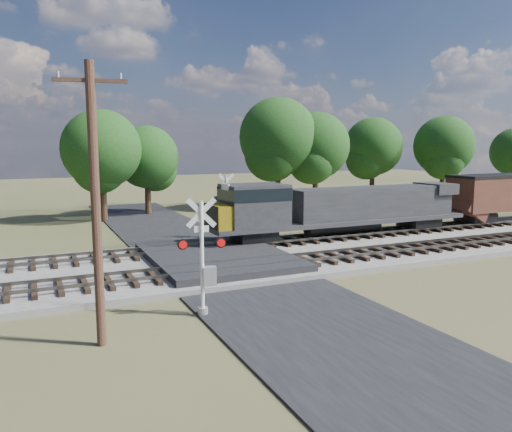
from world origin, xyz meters
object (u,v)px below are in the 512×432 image
crossing_signal_near (205,267)px  utility_pole (95,200)px  equipment_shed (294,207)px  crossing_signal_far (225,212)px

crossing_signal_near → utility_pole: utility_pole is taller
crossing_signal_near → utility_pole: size_ratio=0.51×
crossing_signal_near → equipment_shed: bearing=63.1°
crossing_signal_near → utility_pole: 4.98m
utility_pole → crossing_signal_near: bearing=28.4°
crossing_signal_near → equipment_shed: (13.81, 18.41, -0.55)m
crossing_signal_near → utility_pole: (-3.90, -1.28, 2.82)m
crossing_signal_far → equipment_shed: bearing=-144.7°
utility_pole → equipment_shed: utility_pole is taller
crossing_signal_far → utility_pole: (-10.08, -15.34, 2.82)m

